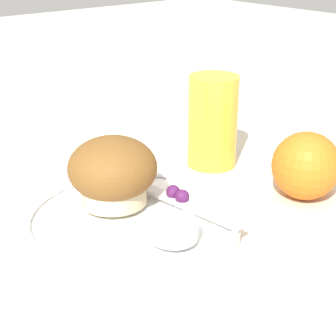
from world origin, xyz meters
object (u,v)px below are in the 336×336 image
at_px(butter_knife, 178,201).
at_px(orange_fruit, 306,166).
at_px(juice_glass, 213,121).
at_px(muffin, 113,172).

bearing_deg(butter_knife, orange_fruit, 63.94).
relative_size(butter_knife, juice_glass, 1.48).
height_order(muffin, juice_glass, juice_glass).
relative_size(muffin, orange_fruit, 1.19).
xyz_separation_m(butter_knife, orange_fruit, (0.05, 0.15, 0.02)).
relative_size(muffin, juice_glass, 0.78).
distance_m(muffin, orange_fruit, 0.22).
distance_m(butter_knife, orange_fruit, 0.16).
distance_m(muffin, butter_knife, 0.07).
bearing_deg(juice_glass, muffin, -77.05).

